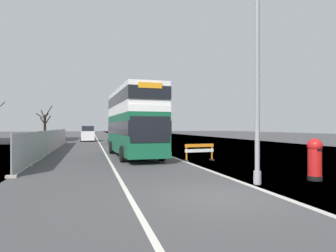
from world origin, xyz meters
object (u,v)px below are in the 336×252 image
object	(u,v)px
double_decker_bus	(133,121)
car_receding_mid	(88,134)
lamppost_foreground	(257,82)
red_pillar_postbox	(315,157)
roadworks_barrier	(199,150)
car_oncoming_near	(117,136)

from	to	relation	value
double_decker_bus	car_receding_mid	size ratio (longest dim) A/B	2.63
double_decker_bus	lamppost_foreground	bearing A→B (deg)	-75.09
red_pillar_postbox	car_receding_mid	size ratio (longest dim) A/B	0.43
lamppost_foreground	red_pillar_postbox	xyz separation A→B (m)	(2.68, 0.14, -2.89)
roadworks_barrier	car_oncoming_near	distance (m)	20.64
car_oncoming_near	roadworks_barrier	bearing A→B (deg)	-80.46
double_decker_bus	car_receding_mid	distance (m)	24.71
double_decker_bus	car_receding_mid	bearing A→B (deg)	97.81
car_oncoming_near	car_receding_mid	size ratio (longest dim) A/B	1.14
red_pillar_postbox	car_receding_mid	xyz separation A→B (m)	(-9.08, 35.73, 0.14)
lamppost_foreground	roadworks_barrier	size ratio (longest dim) A/B	4.09
red_pillar_postbox	car_receding_mid	world-z (taller)	car_receding_mid
lamppost_foreground	red_pillar_postbox	world-z (taller)	lamppost_foreground
double_decker_bus	roadworks_barrier	world-z (taller)	double_decker_bus
roadworks_barrier	double_decker_bus	bearing A→B (deg)	134.50
red_pillar_postbox	car_oncoming_near	bearing A→B (deg)	101.11
double_decker_bus	red_pillar_postbox	bearing A→B (deg)	-63.12
lamppost_foreground	car_oncoming_near	xyz separation A→B (m)	(-2.80, 28.06, -2.83)
car_oncoming_near	red_pillar_postbox	bearing A→B (deg)	-78.89
car_oncoming_near	car_receding_mid	distance (m)	8.60
red_pillar_postbox	car_receding_mid	bearing A→B (deg)	104.26
car_receding_mid	lamppost_foreground	bearing A→B (deg)	-79.89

